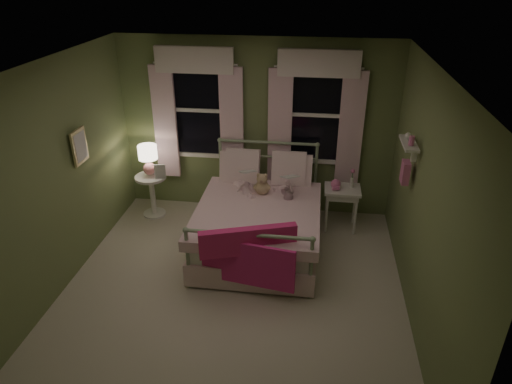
# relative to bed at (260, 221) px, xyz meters

# --- Properties ---
(room_shell) EXTENTS (4.20, 4.20, 4.20)m
(room_shell) POSITION_rel_bed_xyz_m (-0.19, -1.01, 0.92)
(room_shell) COLOR beige
(room_shell) RESTS_ON ground
(bed) EXTENTS (1.58, 2.04, 1.18)m
(bed) POSITION_rel_bed_xyz_m (0.00, 0.00, 0.00)
(bed) COLOR white
(bed) RESTS_ON ground
(pink_throw) EXTENTS (1.09, 0.44, 0.71)m
(pink_throw) POSITION_rel_bed_xyz_m (0.00, -1.03, 0.23)
(pink_throw) COLOR #D0286B
(pink_throw) RESTS_ON bed
(child_left) EXTENTS (0.33, 0.29, 0.77)m
(child_left) POSITION_rel_bed_xyz_m (-0.28, 0.42, 0.57)
(child_left) COLOR #F7D1DD
(child_left) RESTS_ON bed
(child_right) EXTENTS (0.37, 0.32, 0.66)m
(child_right) POSITION_rel_bed_xyz_m (0.28, 0.42, 0.51)
(child_right) COLOR #F7D1DD
(child_right) RESTS_ON bed
(book_left) EXTENTS (0.23, 0.18, 0.26)m
(book_left) POSITION_rel_bed_xyz_m (-0.28, 0.17, 0.58)
(book_left) COLOR beige
(book_left) RESTS_ON child_left
(book_right) EXTENTS (0.23, 0.18, 0.26)m
(book_right) POSITION_rel_bed_xyz_m (0.28, 0.17, 0.54)
(book_right) COLOR beige
(book_right) RESTS_ON child_right
(teddy_bear) EXTENTS (0.24, 0.20, 0.32)m
(teddy_bear) POSITION_rel_bed_xyz_m (0.00, 0.26, 0.41)
(teddy_bear) COLOR tan
(teddy_bear) RESTS_ON bed
(nightstand_left) EXTENTS (0.46, 0.46, 0.65)m
(nightstand_left) POSITION_rel_bed_xyz_m (-1.71, 0.63, 0.03)
(nightstand_left) COLOR white
(nightstand_left) RESTS_ON ground
(table_lamp) EXTENTS (0.28, 0.28, 0.45)m
(table_lamp) POSITION_rel_bed_xyz_m (-1.71, 0.63, 0.57)
(table_lamp) COLOR pink
(table_lamp) RESTS_ON nightstand_left
(book_nightstand) EXTENTS (0.20, 0.25, 0.02)m
(book_nightstand) POSITION_rel_bed_xyz_m (-1.61, 0.55, 0.27)
(book_nightstand) COLOR beige
(book_nightstand) RESTS_ON nightstand_left
(nightstand_right) EXTENTS (0.50, 0.40, 0.64)m
(nightstand_right) POSITION_rel_bed_xyz_m (1.10, 0.60, 0.17)
(nightstand_right) COLOR white
(nightstand_right) RESTS_ON ground
(pink_toy) EXTENTS (0.14, 0.19, 0.14)m
(pink_toy) POSITION_rel_bed_xyz_m (1.00, 0.60, 0.32)
(pink_toy) COLOR pink
(pink_toy) RESTS_ON nightstand_right
(bud_vase) EXTENTS (0.06, 0.06, 0.28)m
(bud_vase) POSITION_rel_bed_xyz_m (1.22, 0.65, 0.41)
(bud_vase) COLOR white
(bud_vase) RESTS_ON nightstand_right
(window_left) EXTENTS (1.34, 0.13, 1.96)m
(window_left) POSITION_rel_bed_xyz_m (-1.04, 1.02, 1.24)
(window_left) COLOR black
(window_left) RESTS_ON room_shell
(window_right) EXTENTS (1.34, 0.13, 1.96)m
(window_right) POSITION_rel_bed_xyz_m (0.66, 1.02, 1.24)
(window_right) COLOR black
(window_right) RESTS_ON room_shell
(wall_shelf) EXTENTS (0.15, 0.50, 0.60)m
(wall_shelf) POSITION_rel_bed_xyz_m (1.71, -0.31, 1.14)
(wall_shelf) COLOR white
(wall_shelf) RESTS_ON room_shell
(framed_picture) EXTENTS (0.03, 0.32, 0.42)m
(framed_picture) POSITION_rel_bed_xyz_m (-2.14, -0.41, 1.12)
(framed_picture) COLOR beige
(framed_picture) RESTS_ON room_shell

